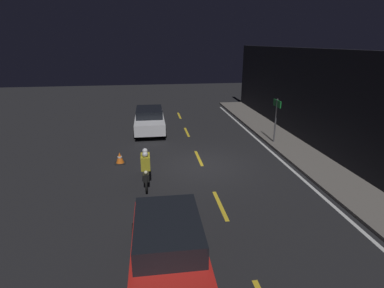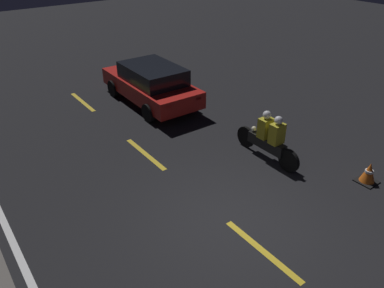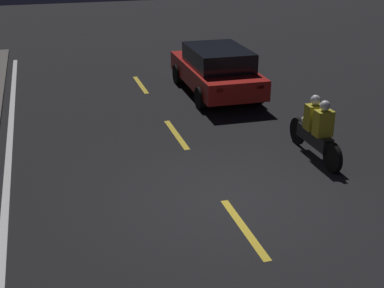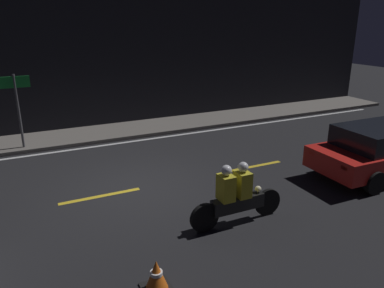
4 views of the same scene
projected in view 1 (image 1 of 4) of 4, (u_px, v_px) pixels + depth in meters
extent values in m
plane|color=black|center=(202.00, 166.00, 13.70)|extent=(56.00, 56.00, 0.00)
cube|color=#605B56|center=(307.00, 159.00, 14.39)|extent=(28.00, 2.02, 0.13)
cube|color=black|center=(338.00, 107.00, 13.74)|extent=(28.00, 0.30, 5.09)
cube|color=gold|center=(179.00, 116.00, 23.06)|extent=(2.00, 0.14, 0.01)
cube|color=gold|center=(187.00, 132.00, 18.85)|extent=(2.00, 0.14, 0.01)
cube|color=gold|center=(199.00, 158.00, 14.63)|extent=(2.00, 0.14, 0.01)
cube|color=gold|center=(220.00, 205.00, 10.42)|extent=(2.00, 0.14, 0.01)
cube|color=silver|center=(282.00, 161.00, 14.23)|extent=(25.20, 0.14, 0.01)
cube|color=silver|center=(150.00, 122.00, 18.79)|extent=(4.37, 1.79, 0.65)
cube|color=black|center=(149.00, 112.00, 18.81)|extent=(2.40, 1.60, 0.47)
cube|color=red|center=(158.00, 111.00, 20.83)|extent=(0.06, 0.20, 0.10)
cube|color=red|center=(141.00, 112.00, 20.67)|extent=(0.06, 0.20, 0.10)
cylinder|color=black|center=(165.00, 132.00, 17.75)|extent=(0.63, 0.18, 0.63)
cylinder|color=black|center=(135.00, 133.00, 17.52)|extent=(0.63, 0.18, 0.63)
cylinder|color=black|center=(163.00, 121.00, 20.28)|extent=(0.63, 0.18, 0.63)
cylinder|color=black|center=(137.00, 122.00, 20.05)|extent=(0.63, 0.18, 0.63)
cube|color=red|center=(169.00, 254.00, 7.15)|extent=(4.25, 1.80, 0.57)
cube|color=black|center=(168.00, 229.00, 7.17)|extent=(2.34, 1.60, 0.54)
cube|color=red|center=(183.00, 203.00, 9.13)|extent=(0.06, 0.20, 0.10)
cube|color=red|center=(146.00, 206.00, 8.99)|extent=(0.06, 0.20, 0.10)
cylinder|color=black|center=(196.00, 229.00, 8.58)|extent=(0.62, 0.19, 0.61)
cylinder|color=black|center=(136.00, 234.00, 8.36)|extent=(0.62, 0.19, 0.61)
cylinder|color=black|center=(146.00, 185.00, 11.23)|extent=(0.62, 0.08, 0.62)
cylinder|color=black|center=(146.00, 168.00, 12.71)|extent=(0.62, 0.10, 0.62)
cube|color=black|center=(146.00, 172.00, 11.92)|extent=(1.21, 0.24, 0.30)
sphere|color=#F2EABF|center=(146.00, 172.00, 11.37)|extent=(0.14, 0.14, 0.14)
cube|color=gold|center=(145.00, 164.00, 11.69)|extent=(0.28, 0.36, 0.55)
sphere|color=silver|center=(145.00, 154.00, 11.57)|extent=(0.22, 0.22, 0.22)
cube|color=gold|center=(145.00, 160.00, 12.07)|extent=(0.28, 0.36, 0.55)
sphere|color=silver|center=(145.00, 151.00, 11.94)|extent=(0.22, 0.22, 0.22)
cube|color=black|center=(120.00, 163.00, 14.04)|extent=(0.48, 0.48, 0.03)
cone|color=orange|center=(120.00, 157.00, 13.95)|extent=(0.37, 0.37, 0.51)
cylinder|color=white|center=(120.00, 157.00, 13.94)|extent=(0.20, 0.20, 0.06)
cylinder|color=#4C4C51|center=(276.00, 121.00, 16.25)|extent=(0.08, 0.08, 2.40)
cube|color=#198C33|center=(277.00, 103.00, 15.94)|extent=(0.90, 0.05, 0.36)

